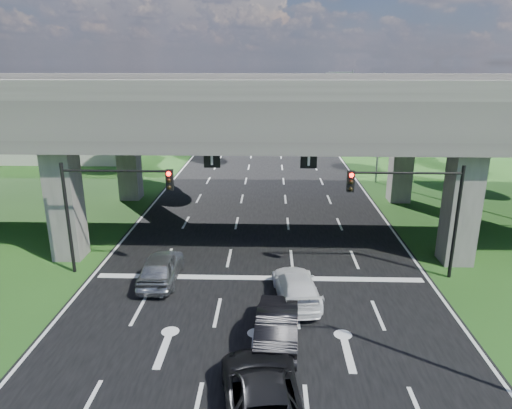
# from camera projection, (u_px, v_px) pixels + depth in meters

# --- Properties ---
(ground) EXTENTS (160.00, 160.00, 0.00)m
(ground) POSITION_uv_depth(u_px,v_px,m) (257.00, 313.00, 20.52)
(ground) COLOR #1D4115
(ground) RESTS_ON ground
(road) EXTENTS (18.00, 120.00, 0.03)m
(road) POSITION_uv_depth(u_px,v_px,m) (262.00, 234.00, 30.06)
(road) COLOR black
(road) RESTS_ON ground
(overpass) EXTENTS (80.00, 15.00, 10.00)m
(overpass) POSITION_uv_depth(u_px,v_px,m) (263.00, 109.00, 29.62)
(overpass) COLOR #3A3734
(overpass) RESTS_ON ground
(warehouse) EXTENTS (20.00, 10.00, 4.00)m
(warehouse) POSITION_uv_depth(u_px,v_px,m) (47.00, 140.00, 54.13)
(warehouse) COLOR #9E9E99
(warehouse) RESTS_ON ground
(signal_right) EXTENTS (5.76, 0.54, 6.00)m
(signal_right) POSITION_uv_depth(u_px,v_px,m) (416.00, 201.00, 22.80)
(signal_right) COLOR black
(signal_right) RESTS_ON ground
(signal_left) EXTENTS (5.76, 0.54, 6.00)m
(signal_left) POSITION_uv_depth(u_px,v_px,m) (107.00, 198.00, 23.28)
(signal_left) COLOR black
(signal_left) RESTS_ON ground
(streetlight_far) EXTENTS (3.38, 0.25, 10.00)m
(streetlight_far) POSITION_uv_depth(u_px,v_px,m) (376.00, 120.00, 41.38)
(streetlight_far) COLOR gray
(streetlight_far) RESTS_ON ground
(streetlight_beyond) EXTENTS (3.38, 0.25, 10.00)m
(streetlight_beyond) POSITION_uv_depth(u_px,v_px,m) (348.00, 105.00, 56.65)
(streetlight_beyond) COLOR gray
(streetlight_beyond) RESTS_ON ground
(tree_left_near) EXTENTS (4.50, 4.50, 7.80)m
(tree_left_near) POSITION_uv_depth(u_px,v_px,m) (122.00, 127.00, 44.34)
(tree_left_near) COLOR black
(tree_left_near) RESTS_ON ground
(tree_left_mid) EXTENTS (3.91, 3.90, 6.76)m
(tree_left_mid) POSITION_uv_depth(u_px,v_px,m) (118.00, 123.00, 52.25)
(tree_left_mid) COLOR black
(tree_left_mid) RESTS_ON ground
(tree_left_far) EXTENTS (4.80, 4.80, 8.32)m
(tree_left_far) POSITION_uv_depth(u_px,v_px,m) (168.00, 108.00, 59.48)
(tree_left_far) COLOR black
(tree_left_far) RESTS_ON ground
(tree_right_near) EXTENTS (4.20, 4.20, 7.28)m
(tree_right_near) POSITION_uv_depth(u_px,v_px,m) (396.00, 129.00, 45.51)
(tree_right_near) COLOR black
(tree_right_near) RESTS_ON ground
(tree_right_mid) EXTENTS (3.91, 3.90, 6.76)m
(tree_right_mid) POSITION_uv_depth(u_px,v_px,m) (404.00, 122.00, 53.15)
(tree_right_mid) COLOR black
(tree_right_mid) RESTS_ON ground
(tree_right_far) EXTENTS (4.50, 4.50, 7.80)m
(tree_right_far) POSITION_uv_depth(u_px,v_px,m) (357.00, 110.00, 60.72)
(tree_right_far) COLOR black
(tree_right_far) RESTS_ON ground
(car_silver) EXTENTS (1.88, 4.55, 1.54)m
(car_silver) POSITION_uv_depth(u_px,v_px,m) (161.00, 267.00, 23.30)
(car_silver) COLOR #9A9DA1
(car_silver) RESTS_ON road
(car_dark) EXTENTS (1.86, 4.71, 1.53)m
(car_dark) POSITION_uv_depth(u_px,v_px,m) (277.00, 324.00, 18.24)
(car_dark) COLOR black
(car_dark) RESTS_ON road
(car_white) EXTENTS (2.41, 4.87, 1.36)m
(car_white) POSITION_uv_depth(u_px,v_px,m) (296.00, 287.00, 21.47)
(car_white) COLOR white
(car_white) RESTS_ON road
(car_trailing) EXTENTS (3.15, 5.67, 1.50)m
(car_trailing) POSITION_uv_depth(u_px,v_px,m) (262.00, 395.00, 14.35)
(car_trailing) COLOR black
(car_trailing) RESTS_ON road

